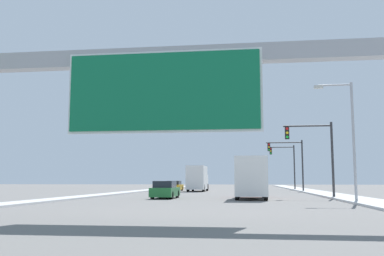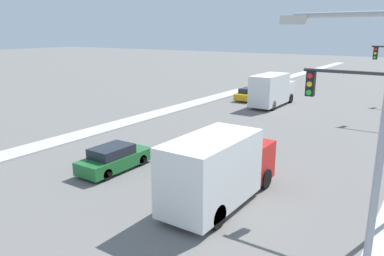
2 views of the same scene
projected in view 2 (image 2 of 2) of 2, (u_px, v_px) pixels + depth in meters
median_strip_left at (218, 97)px, 44.21m from camera, size 2.00×120.00×0.15m
car_near_right at (250, 94)px, 42.71m from camera, size 1.85×4.54×1.40m
car_near_center at (114, 158)px, 21.03m from camera, size 1.76×4.47×1.43m
truck_box_primary at (219, 169)px, 16.69m from camera, size 2.42×7.11×3.27m
truck_box_secondary at (272, 90)px, 38.88m from camera, size 2.31×7.41×3.36m
traffic_light_near_intersection at (368, 119)px, 14.81m from camera, size 4.06×0.32×6.34m
street_lamp_right at (364, 158)px, 8.50m from camera, size 2.55×0.28×8.11m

